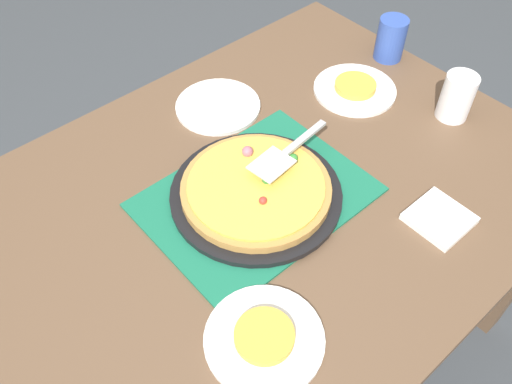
# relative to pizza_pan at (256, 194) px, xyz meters

# --- Properties ---
(ground_plane) EXTENTS (8.00, 8.00, 0.00)m
(ground_plane) POSITION_rel_pizza_pan_xyz_m (0.00, 0.00, -0.76)
(ground_plane) COLOR #3D4247
(dining_table) EXTENTS (1.40, 1.00, 0.75)m
(dining_table) POSITION_rel_pizza_pan_xyz_m (0.00, 0.00, -0.12)
(dining_table) COLOR brown
(dining_table) RESTS_ON ground_plane
(placemat) EXTENTS (0.48, 0.36, 0.01)m
(placemat) POSITION_rel_pizza_pan_xyz_m (0.00, 0.00, -0.01)
(placemat) COLOR #196B4C
(placemat) RESTS_ON dining_table
(pizza_pan) EXTENTS (0.38, 0.38, 0.01)m
(pizza_pan) POSITION_rel_pizza_pan_xyz_m (0.00, 0.00, 0.00)
(pizza_pan) COLOR black
(pizza_pan) RESTS_ON placemat
(pizza) EXTENTS (0.33, 0.33, 0.05)m
(pizza) POSITION_rel_pizza_pan_xyz_m (-0.00, -0.00, 0.02)
(pizza) COLOR #B78442
(pizza) RESTS_ON pizza_pan
(plate_near_left) EXTENTS (0.22, 0.22, 0.01)m
(plate_near_left) POSITION_rel_pizza_pan_xyz_m (0.21, 0.26, -0.01)
(plate_near_left) COLOR white
(plate_near_left) RESTS_ON dining_table
(plate_far_right) EXTENTS (0.22, 0.22, 0.01)m
(plate_far_right) POSITION_rel_pizza_pan_xyz_m (-0.45, -0.11, -0.01)
(plate_far_right) COLOR white
(plate_far_right) RESTS_ON dining_table
(plate_side) EXTENTS (0.22, 0.22, 0.01)m
(plate_side) POSITION_rel_pizza_pan_xyz_m (-0.13, -0.30, -0.01)
(plate_side) COLOR white
(plate_side) RESTS_ON dining_table
(served_slice_left) EXTENTS (0.11, 0.11, 0.02)m
(served_slice_left) POSITION_rel_pizza_pan_xyz_m (0.21, 0.26, 0.01)
(served_slice_left) COLOR gold
(served_slice_left) RESTS_ON plate_near_left
(served_slice_right) EXTENTS (0.11, 0.11, 0.02)m
(served_slice_right) POSITION_rel_pizza_pan_xyz_m (-0.45, -0.11, 0.01)
(served_slice_right) COLOR gold
(served_slice_right) RESTS_ON plate_far_right
(cup_near) EXTENTS (0.08, 0.08, 0.12)m
(cup_near) POSITION_rel_pizza_pan_xyz_m (-0.56, 0.12, 0.05)
(cup_near) COLOR white
(cup_near) RESTS_ON dining_table
(cup_far) EXTENTS (0.08, 0.08, 0.12)m
(cup_far) POSITION_rel_pizza_pan_xyz_m (-0.63, -0.15, 0.05)
(cup_far) COLOR #3351AD
(cup_far) RESTS_ON dining_table
(pizza_server) EXTENTS (0.23, 0.08, 0.01)m
(pizza_server) POSITION_rel_pizza_pan_xyz_m (-0.10, -0.01, 0.06)
(pizza_server) COLOR silver
(pizza_server) RESTS_ON pizza
(napkin_stack) EXTENTS (0.12, 0.12, 0.02)m
(napkin_stack) POSITION_rel_pizza_pan_xyz_m (-0.25, 0.31, -0.01)
(napkin_stack) COLOR white
(napkin_stack) RESTS_ON dining_table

